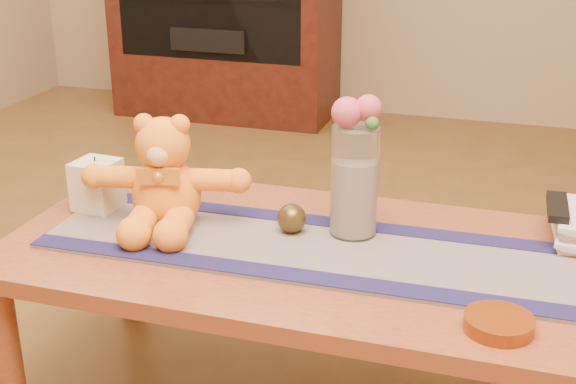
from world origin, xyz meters
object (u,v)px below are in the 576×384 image
(book_bottom, at_px, (553,235))
(amber_dish, at_px, (499,324))
(glass_vase, at_px, (354,181))
(pillar_candle, at_px, (97,184))
(bronze_ball, at_px, (292,218))
(tv_remote, at_px, (558,207))
(teddy_bear, at_px, (165,172))

(book_bottom, bearing_deg, amber_dish, -106.86)
(book_bottom, xyz_separation_m, amber_dish, (-0.10, -0.45, 0.00))
(glass_vase, bearing_deg, pillar_candle, -176.30)
(bronze_ball, bearing_deg, amber_dish, -30.27)
(bronze_ball, relative_size, tv_remote, 0.43)
(glass_vase, xyz_separation_m, tv_remote, (0.45, 0.12, -0.05))
(bronze_ball, distance_m, tv_remote, 0.61)
(pillar_candle, distance_m, glass_vase, 0.66)
(pillar_candle, xyz_separation_m, amber_dish, (1.01, -0.28, -0.06))
(teddy_bear, distance_m, amber_dish, 0.85)
(bronze_ball, bearing_deg, pillar_candle, -179.64)
(teddy_bear, xyz_separation_m, tv_remote, (0.90, 0.19, -0.05))
(teddy_bear, bearing_deg, book_bottom, 0.19)
(bronze_ball, relative_size, book_bottom, 0.31)
(teddy_bear, height_order, pillar_candle, teddy_bear)
(glass_vase, bearing_deg, tv_remote, 14.35)
(glass_vase, distance_m, book_bottom, 0.49)
(pillar_candle, distance_m, book_bottom, 1.12)
(glass_vase, bearing_deg, bronze_ball, -164.37)
(bronze_ball, relative_size, amber_dish, 0.53)
(book_bottom, bearing_deg, tv_remote, -93.00)
(pillar_candle, height_order, tv_remote, pillar_candle)
(tv_remote, xyz_separation_m, amber_dish, (-0.10, -0.44, -0.07))
(glass_vase, bearing_deg, amber_dish, -42.69)
(amber_dish, bearing_deg, book_bottom, 77.87)
(tv_remote, relative_size, amber_dish, 1.23)
(bronze_ball, xyz_separation_m, amber_dish, (0.49, -0.29, -0.03))
(teddy_bear, height_order, glass_vase, glass_vase)
(teddy_bear, bearing_deg, pillar_candle, 158.92)
(teddy_bear, distance_m, book_bottom, 0.93)
(amber_dish, bearing_deg, bronze_ball, 149.73)
(book_bottom, distance_m, tv_remote, 0.08)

